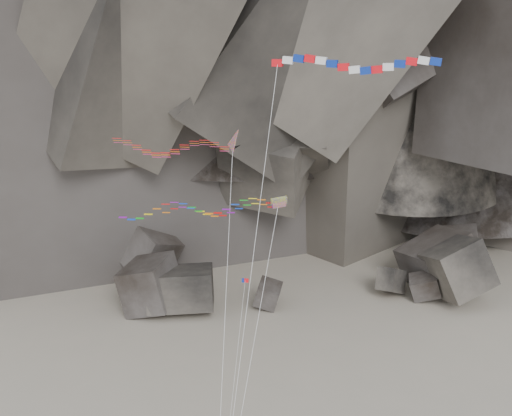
{
  "coord_description": "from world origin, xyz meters",
  "views": [
    {
      "loc": [
        2.59,
        -42.13,
        34.85
      ],
      "look_at": [
        4.17,
        6.0,
        20.2
      ],
      "focal_mm": 45.0,
      "sensor_mm": 36.0,
      "label": 1
    }
  ],
  "objects_px": {
    "parafoil_kite": "(194,209)",
    "delta_kite": "(167,146)",
    "banner_kite": "(353,67)",
    "pennant_kite": "(238,341)"
  },
  "relations": [
    {
      "from": "parafoil_kite",
      "to": "delta_kite",
      "type": "bearing_deg",
      "value": 107.63
    },
    {
      "from": "delta_kite",
      "to": "parafoil_kite",
      "type": "xyz_separation_m",
      "value": [
        2.19,
        -3.55,
        -3.94
      ]
    },
    {
      "from": "banner_kite",
      "to": "parafoil_kite",
      "type": "relative_size",
      "value": 1.5
    },
    {
      "from": "pennant_kite",
      "to": "delta_kite",
      "type": "bearing_deg",
      "value": 138.24
    },
    {
      "from": "delta_kite",
      "to": "banner_kite",
      "type": "relative_size",
      "value": 0.81
    },
    {
      "from": "delta_kite",
      "to": "banner_kite",
      "type": "bearing_deg",
      "value": -48.2
    },
    {
      "from": "banner_kite",
      "to": "pennant_kite",
      "type": "relative_size",
      "value": 2.14
    },
    {
      "from": "banner_kite",
      "to": "pennant_kite",
      "type": "bearing_deg",
      "value": -172.76
    },
    {
      "from": "pennant_kite",
      "to": "parafoil_kite",
      "type": "bearing_deg",
      "value": 142.01
    },
    {
      "from": "parafoil_kite",
      "to": "pennant_kite",
      "type": "height_order",
      "value": "parafoil_kite"
    }
  ]
}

